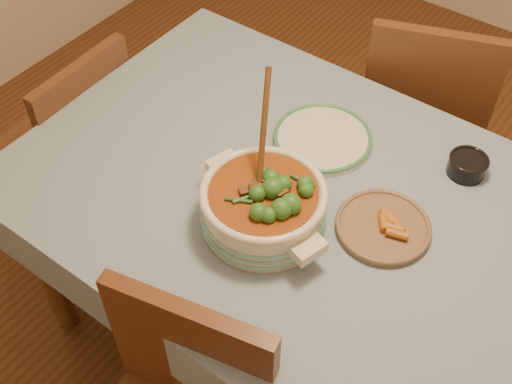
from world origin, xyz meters
TOP-DOWN VIEW (x-y plane):
  - floor at (0.00, 0.00)m, footprint 4.50×4.50m
  - dining_table at (0.00, 0.00)m, footprint 1.68×1.08m
  - stew_casserole at (-0.08, -0.14)m, footprint 0.41×0.39m
  - white_plate at (-0.12, 0.21)m, footprint 0.32×0.32m
  - condiment_bowl at (0.27, 0.34)m, footprint 0.12×0.12m
  - fried_plate at (0.18, 0.03)m, footprint 0.31×0.31m
  - chair_far at (-0.03, 0.79)m, footprint 0.55×0.55m
  - chair_left at (-0.96, -0.04)m, footprint 0.41×0.41m

SIDE VIEW (x-z plane):
  - floor at x=0.00m, z-range 0.00..0.00m
  - chair_left at x=-0.96m, z-range 0.06..0.90m
  - chair_far at x=-0.03m, z-range 0.06..0.98m
  - dining_table at x=0.00m, z-range 0.29..1.04m
  - white_plate at x=-0.12m, z-range 0.76..0.78m
  - fried_plate at x=0.18m, z-range 0.75..0.79m
  - condiment_bowl at x=0.27m, z-range 0.76..0.82m
  - stew_casserole at x=-0.08m, z-range 0.65..1.03m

